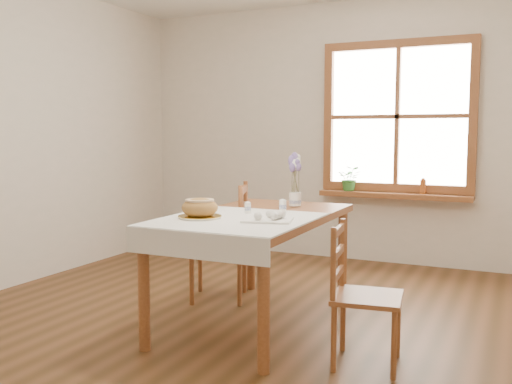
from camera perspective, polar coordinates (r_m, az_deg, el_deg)
ground at (r=3.77m, az=-1.99°, el=-14.19°), size 5.00×5.00×0.00m
room_walls at (r=3.56m, az=-2.10°, el=12.56°), size 4.60×5.10×2.65m
window at (r=5.73m, az=13.97°, el=7.33°), size 1.46×0.08×1.46m
window_sill at (r=5.69m, az=13.64°, el=-0.32°), size 1.46×0.20×0.05m
dining_table at (r=3.86m, az=0.00°, el=-3.47°), size 0.90×1.60×0.75m
table_linen at (r=3.57m, az=-2.07°, el=-2.77°), size 0.91×0.99×0.01m
chair_left at (r=4.46m, az=-3.74°, el=-4.94°), size 0.57×0.55×0.91m
chair_right at (r=3.28m, az=11.10°, el=-10.08°), size 0.44×0.42×0.80m
bread_plate at (r=3.62m, az=-5.63°, el=-2.50°), size 0.28×0.28×0.01m
bread_loaf at (r=3.61m, az=-5.64°, el=-1.40°), size 0.23×0.23×0.13m
egg_napkin at (r=3.49m, az=1.16°, el=-2.79°), size 0.35×0.32×0.01m
eggs at (r=3.48m, az=1.17°, el=-2.27°), size 0.27×0.26×0.05m
salt_shaker at (r=3.80m, az=-0.83°, el=-1.54°), size 0.05×0.05×0.08m
pepper_shaker at (r=3.86m, az=2.69°, el=-1.36°), size 0.05×0.05×0.09m
flower_vase at (r=4.22m, az=3.93°, el=-0.82°), size 0.12×0.12×0.10m
lavender_bouquet at (r=4.20m, az=3.95°, el=1.88°), size 0.16×0.16×0.30m
potted_plant at (r=5.78m, az=9.38°, el=1.08°), size 0.25×0.27×0.19m
amber_bottle at (r=5.63m, az=16.37°, el=0.58°), size 0.06×0.06×0.15m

